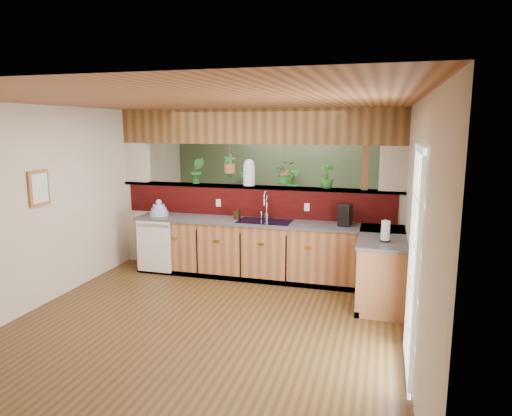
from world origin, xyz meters
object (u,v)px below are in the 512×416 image
(glass_jar, at_px, (249,172))
(faucet, at_px, (266,204))
(coffee_maker, at_px, (345,216))
(soap_dispenser, at_px, (237,213))
(shelving_console, at_px, (270,217))
(dish_stack, at_px, (159,210))
(paper_towel, at_px, (385,231))

(glass_jar, bearing_deg, faucet, -33.21)
(coffee_maker, bearing_deg, soap_dispenser, -172.39)
(coffee_maker, height_order, shelving_console, coffee_maker)
(faucet, bearing_deg, soap_dispenser, -164.58)
(dish_stack, xyz_separation_m, soap_dispenser, (1.32, 0.05, 0.02))
(faucet, xyz_separation_m, paper_towel, (1.80, -0.94, -0.11))
(paper_towel, relative_size, shelving_console, 0.19)
(glass_jar, bearing_deg, paper_towel, -28.49)
(shelving_console, bearing_deg, paper_towel, -53.73)
(glass_jar, xyz_separation_m, shelving_console, (-0.11, 1.90, -1.10))
(soap_dispenser, xyz_separation_m, shelving_console, (-0.02, 2.24, -0.50))
(dish_stack, bearing_deg, faucet, 5.49)
(soap_dispenser, distance_m, coffee_maker, 1.66)
(dish_stack, bearing_deg, shelving_console, 60.31)
(dish_stack, distance_m, glass_jar, 1.59)
(coffee_maker, bearing_deg, dish_stack, -171.44)
(glass_jar, height_order, shelving_console, glass_jar)
(paper_towel, bearing_deg, shelving_console, 126.27)
(paper_towel, xyz_separation_m, shelving_console, (-2.24, 3.06, -0.53))
(faucet, height_order, soap_dispenser, faucet)
(faucet, bearing_deg, dish_stack, -174.51)
(glass_jar, bearing_deg, shelving_console, 93.37)
(glass_jar, distance_m, shelving_console, 2.20)
(coffee_maker, distance_m, paper_towel, 1.00)
(soap_dispenser, distance_m, paper_towel, 2.37)
(soap_dispenser, bearing_deg, shelving_console, 90.40)
(coffee_maker, relative_size, glass_jar, 0.73)
(dish_stack, bearing_deg, coffee_maker, 0.95)
(coffee_maker, distance_m, glass_jar, 1.69)
(soap_dispenser, bearing_deg, dish_stack, -177.84)
(coffee_maker, bearing_deg, glass_jar, 175.49)
(soap_dispenser, height_order, coffee_maker, coffee_maker)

